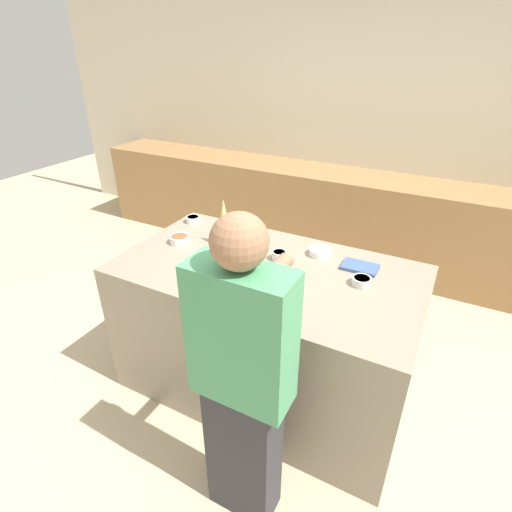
% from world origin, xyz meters
% --- Properties ---
extents(ground_plane, '(12.00, 12.00, 0.00)m').
position_xyz_m(ground_plane, '(0.00, 0.00, 0.00)').
color(ground_plane, '#C6B28E').
extents(wall_back, '(8.00, 0.05, 2.60)m').
position_xyz_m(wall_back, '(0.00, 2.32, 1.30)').
color(wall_back, beige).
rests_on(wall_back, ground_plane).
extents(back_cabinet_block, '(6.00, 0.60, 0.93)m').
position_xyz_m(back_cabinet_block, '(0.00, 2.00, 0.46)').
color(back_cabinet_block, '#9E7547').
rests_on(back_cabinet_block, ground_plane).
extents(kitchen_island, '(1.78, 0.98, 0.92)m').
position_xyz_m(kitchen_island, '(0.00, 0.00, 0.46)').
color(kitchen_island, gray).
rests_on(kitchen_island, ground_plane).
extents(baking_tray, '(0.47, 0.27, 0.01)m').
position_xyz_m(baking_tray, '(-0.15, -0.20, 0.93)').
color(baking_tray, '#B2B2BC').
rests_on(baking_tray, kitchen_island).
extents(gingerbread_house, '(0.16, 0.20, 0.28)m').
position_xyz_m(gingerbread_house, '(-0.15, -0.20, 1.04)').
color(gingerbread_house, brown).
rests_on(gingerbread_house, baking_tray).
extents(decorative_tree, '(0.11, 0.11, 0.32)m').
position_xyz_m(decorative_tree, '(-0.38, 0.14, 1.08)').
color(decorative_tree, '#DBD675').
rests_on(decorative_tree, kitchen_island).
extents(candy_bowl_far_left, '(0.11, 0.11, 0.04)m').
position_xyz_m(candy_bowl_far_left, '(0.54, 0.08, 0.95)').
color(candy_bowl_far_left, silver).
rests_on(candy_bowl_far_left, kitchen_island).
extents(candy_bowl_front_corner, '(0.13, 0.13, 0.05)m').
position_xyz_m(candy_bowl_front_corner, '(-0.23, 0.27, 0.95)').
color(candy_bowl_front_corner, silver).
rests_on(candy_bowl_front_corner, kitchen_island).
extents(candy_bowl_near_tray_left, '(0.13, 0.13, 0.05)m').
position_xyz_m(candy_bowl_near_tray_left, '(-0.66, 0.03, 0.95)').
color(candy_bowl_near_tray_left, white).
rests_on(candy_bowl_near_tray_left, kitchen_island).
extents(candy_bowl_beside_tree, '(0.09, 0.09, 0.05)m').
position_xyz_m(candy_bowl_beside_tree, '(0.02, 0.12, 0.95)').
color(candy_bowl_beside_tree, silver).
rests_on(candy_bowl_beside_tree, kitchen_island).
extents(candy_bowl_center_rear, '(0.13, 0.13, 0.04)m').
position_xyz_m(candy_bowl_center_rear, '(0.22, 0.30, 0.95)').
color(candy_bowl_center_rear, white).
rests_on(candy_bowl_center_rear, kitchen_island).
extents(candy_bowl_near_tray_right, '(0.10, 0.10, 0.04)m').
position_xyz_m(candy_bowl_near_tray_right, '(-0.78, 0.34, 0.95)').
color(candy_bowl_near_tray_right, white).
rests_on(candy_bowl_near_tray_right, kitchen_island).
extents(candy_bowl_far_right, '(0.12, 0.12, 0.04)m').
position_xyz_m(candy_bowl_far_right, '(-0.46, 0.27, 0.95)').
color(candy_bowl_far_right, white).
rests_on(candy_bowl_far_right, kitchen_island).
extents(cookbook, '(0.20, 0.14, 0.02)m').
position_xyz_m(cookbook, '(0.48, 0.25, 0.93)').
color(cookbook, '#3F598C').
rests_on(cookbook, kitchen_island).
extents(person, '(0.42, 0.53, 1.60)m').
position_xyz_m(person, '(0.27, -0.77, 0.83)').
color(person, '#333338').
rests_on(person, ground_plane).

